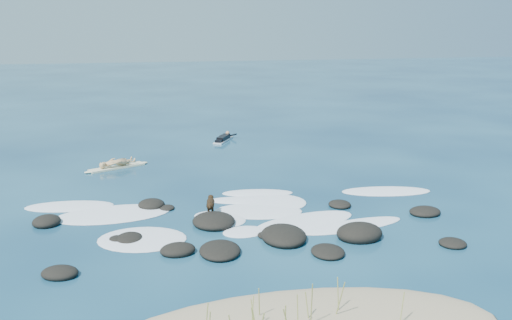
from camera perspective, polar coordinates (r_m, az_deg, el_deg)
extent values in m
plane|color=#0A2642|center=(19.77, -2.39, -5.46)|extent=(160.00, 160.00, 0.00)
cylinder|color=olive|center=(12.70, 8.38, -13.79)|extent=(0.13, 0.27, 1.00)
cylinder|color=olive|center=(12.61, 5.16, -14.61)|extent=(0.10, 0.13, 0.75)
cylinder|color=olive|center=(12.22, 5.57, -14.44)|extent=(0.08, 0.26, 1.17)
cylinder|color=olive|center=(12.97, 8.21, -13.41)|extent=(0.08, 0.07, 0.94)
cylinder|color=olive|center=(12.08, -0.38, -15.51)|extent=(0.13, 0.21, 0.88)
cylinder|color=olive|center=(12.76, 14.36, -14.44)|extent=(0.15, 0.12, 0.83)
cylinder|color=olive|center=(12.08, 4.20, -15.39)|extent=(0.04, 0.13, 0.96)
cylinder|color=olive|center=(12.21, -0.21, -15.44)|extent=(0.14, 0.12, 0.79)
cylinder|color=olive|center=(12.61, 0.32, -14.27)|extent=(0.08, 0.19, 0.85)
ellipsoid|color=black|center=(20.83, -10.41, -4.40)|extent=(1.12, 1.15, 0.38)
ellipsoid|color=black|center=(20.80, 8.37, -4.42)|extent=(0.83, 0.90, 0.28)
ellipsoid|color=black|center=(20.62, 16.54, -4.98)|extent=(1.38, 1.27, 0.32)
ellipsoid|color=black|center=(16.70, -7.83, -8.91)|extent=(1.16, 1.02, 0.37)
ellipsoid|color=black|center=(18.08, 19.07, -7.88)|extent=(1.04, 1.05, 0.25)
ellipsoid|color=black|center=(19.99, -20.21, -5.80)|extent=(1.06, 1.14, 0.40)
ellipsoid|color=black|center=(17.73, 1.11, -7.57)|extent=(0.79, 0.82, 0.19)
ellipsoid|color=black|center=(20.55, -8.91, -4.75)|extent=(0.63, 0.71, 0.16)
ellipsoid|color=black|center=(17.99, -13.67, -7.68)|extent=(0.70, 0.74, 0.16)
ellipsoid|color=black|center=(16.57, -3.63, -9.01)|extent=(1.39, 1.63, 0.35)
ellipsoid|color=black|center=(16.62, 7.19, -9.09)|extent=(1.05, 1.19, 0.28)
ellipsoid|color=black|center=(17.54, 2.78, -7.57)|extent=(1.52, 1.86, 0.49)
ellipsoid|color=black|center=(18.82, -4.25, -6.11)|extent=(1.41, 1.55, 0.47)
ellipsoid|color=black|center=(16.00, -19.04, -10.63)|extent=(1.19, 1.08, 0.33)
ellipsoid|color=black|center=(17.94, -12.55, -7.62)|extent=(0.91, 1.04, 0.23)
ellipsoid|color=black|center=(17.92, 10.30, -7.21)|extent=(1.71, 1.55, 0.61)
ellipsoid|color=white|center=(19.22, -2.90, -6.00)|extent=(1.46, 1.62, 0.12)
ellipsoid|color=white|center=(22.12, 0.16, -3.33)|extent=(2.90, 1.51, 0.12)
ellipsoid|color=white|center=(21.24, -1.05, -4.06)|extent=(2.89, 1.49, 0.12)
ellipsoid|color=white|center=(19.09, 4.91, -6.17)|extent=(4.08, 2.56, 0.12)
ellipsoid|color=white|center=(21.63, -18.15, -4.43)|extent=(3.28, 1.69, 0.12)
ellipsoid|color=white|center=(21.07, 0.41, -4.21)|extent=(1.82, 1.85, 0.12)
ellipsoid|color=white|center=(18.93, 9.62, -6.49)|extent=(3.90, 1.72, 0.12)
ellipsoid|color=white|center=(17.89, -11.30, -7.77)|extent=(3.17, 2.75, 0.12)
ellipsoid|color=white|center=(20.06, 0.26, -5.13)|extent=(3.42, 2.48, 0.12)
ellipsoid|color=white|center=(20.34, -14.09, -5.29)|extent=(4.10, 2.32, 0.12)
ellipsoid|color=white|center=(21.02, 2.36, -4.26)|extent=(2.29, 2.32, 0.12)
ellipsoid|color=white|center=(18.14, -1.17, -7.20)|extent=(1.52, 1.20, 0.12)
ellipsoid|color=white|center=(22.93, 12.88, -3.07)|extent=(3.70, 1.89, 0.12)
ellipsoid|color=white|center=(19.70, -4.60, -5.54)|extent=(1.10, 0.90, 0.12)
cube|color=beige|center=(26.65, -13.74, -0.71)|extent=(2.54, 1.61, 0.09)
ellipsoid|color=beige|center=(27.20, -11.30, -0.29)|extent=(0.59, 0.49, 0.09)
ellipsoid|color=beige|center=(26.15, -16.27, -1.14)|extent=(0.59, 0.49, 0.09)
imported|color=tan|center=(26.45, -13.84, 1.14)|extent=(0.63, 0.72, 1.67)
cube|color=silver|center=(31.96, -3.28, 2.00)|extent=(1.44, 2.10, 0.08)
ellipsoid|color=silver|center=(32.95, -2.68, 2.36)|extent=(0.45, 0.53, 0.08)
cube|color=black|center=(31.93, -3.28, 2.26)|extent=(0.96, 1.33, 0.21)
sphere|color=tan|center=(32.61, -2.86, 2.71)|extent=(0.30, 0.30, 0.22)
cylinder|color=black|center=(32.85, -3.22, 2.56)|extent=(0.54, 0.14, 0.24)
cylinder|color=black|center=(32.68, -2.32, 2.52)|extent=(0.40, 0.47, 0.24)
cube|color=black|center=(31.26, -3.71, 1.94)|extent=(0.54, 0.63, 0.14)
cylinder|color=black|center=(19.46, -4.58, -4.38)|extent=(0.35, 0.58, 0.26)
sphere|color=black|center=(19.69, -4.56, -4.16)|extent=(0.32, 0.32, 0.27)
sphere|color=black|center=(19.23, -4.61, -4.61)|extent=(0.29, 0.29, 0.25)
sphere|color=black|center=(19.81, -4.55, -3.77)|extent=(0.23, 0.23, 0.20)
cone|color=black|center=(19.93, -4.53, -3.71)|extent=(0.12, 0.14, 0.10)
cone|color=black|center=(19.78, -4.70, -3.56)|extent=(0.10, 0.08, 0.10)
cone|color=black|center=(19.78, -4.40, -3.56)|extent=(0.10, 0.08, 0.10)
cylinder|color=black|center=(19.73, -4.75, -4.99)|extent=(0.08, 0.08, 0.35)
cylinder|color=black|center=(19.72, -4.34, -4.99)|extent=(0.08, 0.08, 0.35)
cylinder|color=black|center=(19.37, -4.79, -5.35)|extent=(0.08, 0.08, 0.35)
cylinder|color=black|center=(19.37, -4.38, -5.34)|extent=(0.08, 0.08, 0.35)
cylinder|color=black|center=(19.10, -4.62, -4.59)|extent=(0.09, 0.26, 0.15)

